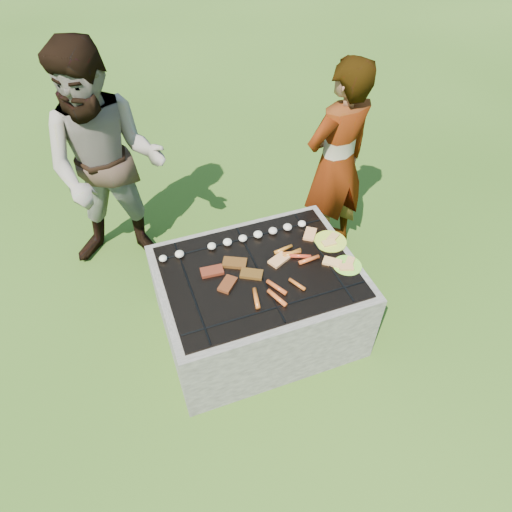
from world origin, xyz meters
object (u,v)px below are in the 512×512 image
(plate_far, at_px, (330,241))
(cook, at_px, (336,164))
(bystander, at_px, (108,167))
(plate_near, at_px, (347,266))
(fire_pit, at_px, (258,303))

(plate_far, xyz_separation_m, cook, (0.32, 0.57, 0.20))
(cook, bearing_deg, bystander, -27.96)
(cook, bearing_deg, plate_near, 55.52)
(plate_far, height_order, bystander, bystander)
(plate_far, height_order, plate_near, same)
(plate_near, relative_size, bystander, 0.11)
(cook, bearing_deg, fire_pit, 23.87)
(plate_far, distance_m, cook, 0.69)
(cook, bearing_deg, plate_far, 47.77)
(fire_pit, xyz_separation_m, plate_near, (0.56, -0.15, 0.33))
(bystander, bearing_deg, plate_near, -25.89)
(fire_pit, xyz_separation_m, cook, (0.88, 0.67, 0.53))
(fire_pit, xyz_separation_m, plate_far, (0.56, 0.09, 0.33))
(plate_far, height_order, cook, cook)
(plate_near, relative_size, cook, 0.12)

